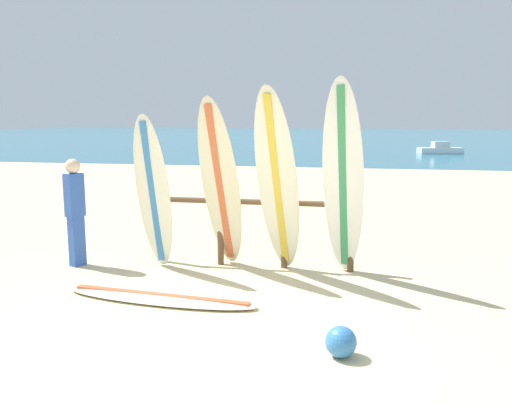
{
  "coord_description": "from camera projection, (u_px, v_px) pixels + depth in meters",
  "views": [
    {
      "loc": [
        1.44,
        -4.36,
        2.1
      ],
      "look_at": [
        -0.0,
        3.08,
        0.84
      ],
      "focal_mm": 36.9,
      "sensor_mm": 36.0,
      "label": 1
    }
  ],
  "objects": [
    {
      "name": "beach_ball",
      "position": [
        341.0,
        342.0,
        4.65
      ],
      "size": [
        0.28,
        0.28,
        0.28
      ],
      "primitive_type": "sphere",
      "color": "#3372B2",
      "rests_on": "ground"
    },
    {
      "name": "small_boat_offshore",
      "position": [
        440.0,
        149.0,
        30.8
      ],
      "size": [
        2.64,
        1.47,
        0.71
      ],
      "color": "silver",
      "rests_on": "ocean_water"
    },
    {
      "name": "surfboard_leaning_left",
      "position": [
        221.0,
        185.0,
        7.15
      ],
      "size": [
        0.64,
        0.96,
        2.38
      ],
      "color": "beige",
      "rests_on": "ground"
    },
    {
      "name": "surfboard_leaning_center",
      "position": [
        343.0,
        180.0,
        6.78
      ],
      "size": [
        0.64,
        0.86,
        2.61
      ],
      "color": "white",
      "rests_on": "ground"
    },
    {
      "name": "ground_plane",
      "position": [
        192.0,
        348.0,
        4.84
      ],
      "size": [
        120.0,
        120.0,
        0.0
      ],
      "primitive_type": "plane",
      "color": "beige"
    },
    {
      "name": "surfboard_leaning_center_left",
      "position": [
        278.0,
        183.0,
        6.85
      ],
      "size": [
        0.69,
        1.09,
        2.51
      ],
      "color": "silver",
      "rests_on": "ground"
    },
    {
      "name": "beachgoer_standing",
      "position": [
        75.0,
        207.0,
        7.43
      ],
      "size": [
        0.24,
        0.29,
        1.54
      ],
      "color": "#3359B2",
      "rests_on": "ground"
    },
    {
      "name": "ocean_water",
      "position": [
        346.0,
        136.0,
        61.0
      ],
      "size": [
        120.0,
        80.0,
        0.01
      ],
      "primitive_type": "cube",
      "color": "teal",
      "rests_on": "ground"
    },
    {
      "name": "surfboard_rack",
      "position": [
        252.0,
        220.0,
        7.43
      ],
      "size": [
        2.88,
        0.09,
        1.08
      ],
      "color": "brown",
      "rests_on": "ground"
    },
    {
      "name": "surfboard_lying_on_sand",
      "position": [
        160.0,
        297.0,
        6.12
      ],
      "size": [
        2.42,
        0.74,
        0.08
      ],
      "color": "white",
      "rests_on": "ground"
    },
    {
      "name": "surfboard_leaning_far_left",
      "position": [
        153.0,
        193.0,
        7.18
      ],
      "size": [
        0.52,
        0.59,
        2.16
      ],
      "color": "silver",
      "rests_on": "ground"
    }
  ]
}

